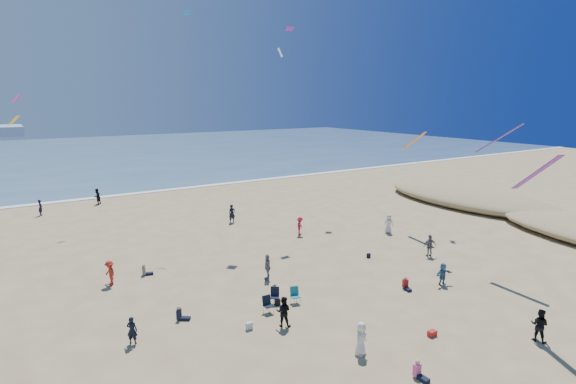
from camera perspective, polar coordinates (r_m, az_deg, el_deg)
ground at (r=22.34m, az=7.29°, el=-21.29°), size 220.00×220.00×0.00m
ocean at (r=110.55m, az=-26.22°, el=4.20°), size 220.00×100.00×0.06m
surf_line at (r=61.66m, az=-20.59°, el=-0.38°), size 220.00×1.20×0.08m
standing_flyers at (r=33.60m, az=-4.20°, el=-7.93°), size 34.26×45.78×1.87m
seated_group at (r=25.01m, az=1.63°, el=-16.22°), size 14.81×24.38×0.84m
chair_cluster at (r=27.41m, az=-1.06°, el=-13.41°), size 2.68×1.52×1.00m
white_tote at (r=25.22m, az=-4.94°, el=-16.58°), size 0.35×0.20×0.40m
black_backpack at (r=27.72m, az=-1.34°, el=-13.82°), size 0.30×0.22×0.38m
cooler at (r=25.69m, az=17.83°, el=-16.71°), size 0.45×0.30×0.30m
navy_bag at (r=35.93m, az=10.20°, el=-7.95°), size 0.28×0.18×0.34m
kites_aloft at (r=35.23m, az=7.58°, el=15.36°), size 43.13×43.43×26.11m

